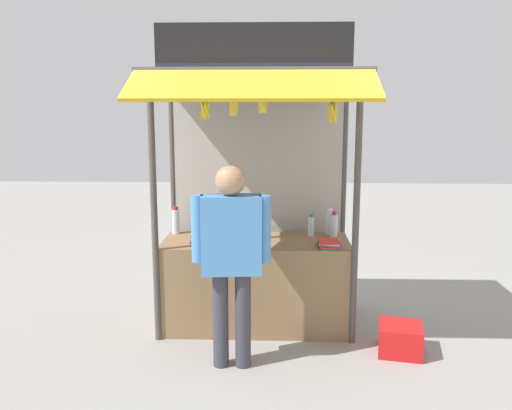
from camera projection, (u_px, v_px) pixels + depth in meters
ground_plane at (256, 324)px, 5.37m from camera, size 20.00×20.00×0.00m
stall_counter at (256, 283)px, 5.29m from camera, size 1.80×0.75×0.87m
stall_structure at (257, 151)px, 5.22m from camera, size 2.00×1.67×2.82m
water_bottle_front_left at (176, 221)px, 5.48m from camera, size 0.08×0.08×0.28m
water_bottle_far_left at (311, 226)px, 5.37m from camera, size 0.06×0.06×0.22m
water_bottle_center at (223, 221)px, 5.45m from camera, size 0.08×0.08×0.29m
water_bottle_left at (334, 225)px, 5.33m from camera, size 0.07×0.07×0.26m
water_bottle_rear_center at (329, 222)px, 5.43m from camera, size 0.08×0.08×0.27m
magazine_stack_mid_left at (203, 238)px, 5.16m from camera, size 0.23×0.27×0.08m
magazine_stack_back_left at (329, 244)px, 4.95m from camera, size 0.21×0.27×0.06m
banana_bunch_leftmost at (233, 107)px, 4.53m from camera, size 0.09×0.09×0.27m
banana_bunch_inner_left at (332, 113)px, 4.50m from camera, size 0.10×0.10×0.33m
banana_bunch_rightmost at (262, 105)px, 4.51m from camera, size 0.10×0.10×0.25m
banana_bunch_inner_right at (205, 110)px, 4.54m from camera, size 0.10×0.10×0.30m
vendor_person at (231, 248)px, 4.34m from camera, size 0.64×0.25×1.70m
plastic_crate at (400, 339)px, 4.74m from camera, size 0.44×0.44×0.26m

